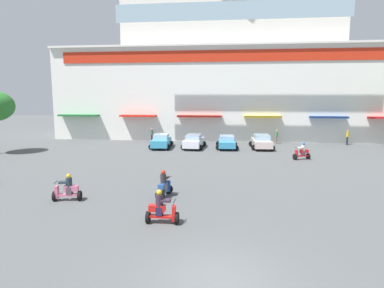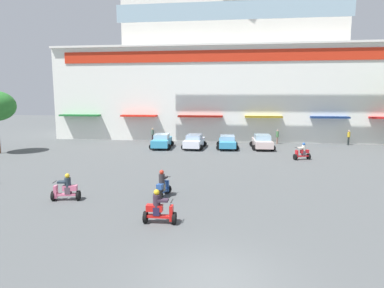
% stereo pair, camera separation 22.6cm
% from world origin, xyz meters
% --- Properties ---
extents(ground_plane, '(128.00, 128.00, 0.00)m').
position_xyz_m(ground_plane, '(0.00, 13.00, 0.00)').
color(ground_plane, '#4F5354').
extents(colonial_building, '(43.92, 16.77, 23.13)m').
position_xyz_m(colonial_building, '(0.00, 36.12, 9.90)').
color(colonial_building, white).
rests_on(colonial_building, ground).
extents(parked_car_0, '(2.49, 4.28, 1.48)m').
position_xyz_m(parked_car_0, '(-7.01, 24.56, 0.75)').
color(parked_car_0, '#3796BF').
rests_on(parked_car_0, ground).
extents(parked_car_1, '(2.42, 4.22, 1.46)m').
position_xyz_m(parked_car_1, '(-3.57, 24.71, 0.74)').
color(parked_car_1, silver).
rests_on(parked_car_1, ground).
extents(parked_car_2, '(2.39, 4.09, 1.36)m').
position_xyz_m(parked_car_2, '(-0.14, 25.03, 0.70)').
color(parked_car_2, '#358FBD').
rests_on(parked_car_2, ground).
extents(parked_car_3, '(2.49, 4.27, 1.48)m').
position_xyz_m(parked_car_3, '(3.46, 25.35, 0.75)').
color(parked_car_3, beige).
rests_on(parked_car_3, ground).
extents(scooter_rider_0, '(1.43, 0.55, 1.52)m').
position_xyz_m(scooter_rider_0, '(-2.61, 4.15, 0.62)').
color(scooter_rider_0, black).
rests_on(scooter_rider_0, ground).
extents(scooter_rider_1, '(1.51, 0.77, 1.46)m').
position_xyz_m(scooter_rider_1, '(-8.19, 6.63, 0.60)').
color(scooter_rider_1, black).
rests_on(scooter_rider_1, ground).
extents(scooter_rider_2, '(0.75, 1.45, 1.53)m').
position_xyz_m(scooter_rider_2, '(-3.27, 7.87, 0.62)').
color(scooter_rider_2, black).
rests_on(scooter_rider_2, ground).
extents(scooter_rider_3, '(1.52, 0.98, 1.50)m').
position_xyz_m(scooter_rider_3, '(6.42, 19.76, 0.63)').
color(scooter_rider_3, black).
rests_on(scooter_rider_3, ground).
extents(pedestrian_0, '(0.38, 0.38, 1.63)m').
position_xyz_m(pedestrian_0, '(5.46, 29.11, 0.93)').
color(pedestrian_0, '#816057').
rests_on(pedestrian_0, ground).
extents(pedestrian_1, '(0.43, 0.43, 1.67)m').
position_xyz_m(pedestrian_1, '(-9.08, 28.86, 0.95)').
color(pedestrian_1, black).
rests_on(pedestrian_1, ground).
extents(pedestrian_2, '(0.42, 0.42, 1.68)m').
position_xyz_m(pedestrian_2, '(13.20, 29.08, 0.98)').
color(pedestrian_2, black).
rests_on(pedestrian_2, ground).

